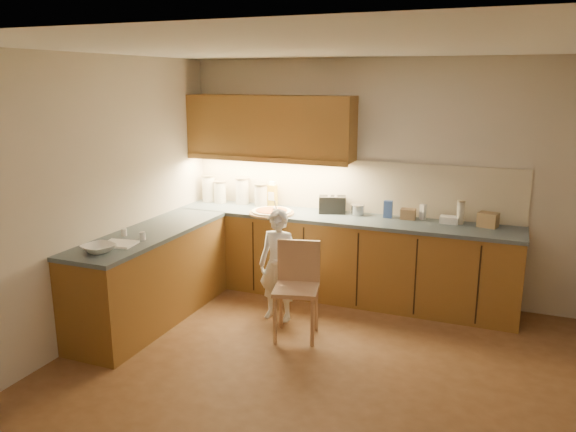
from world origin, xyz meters
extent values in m
plane|color=brown|center=(0.00, 0.00, 0.00)|extent=(4.50, 4.50, 0.00)
cube|color=beige|center=(0.00, 2.00, 1.30)|extent=(4.50, 0.04, 2.60)
cube|color=beige|center=(0.00, -2.00, 1.30)|extent=(4.50, 0.04, 2.60)
cube|color=beige|center=(-2.25, 0.00, 1.30)|extent=(0.04, 4.00, 2.60)
cube|color=white|center=(0.00, 0.00, 2.60)|extent=(4.50, 4.00, 0.04)
cube|color=brown|center=(-0.38, 1.70, 0.44)|extent=(3.75, 0.60, 0.88)
cube|color=brown|center=(-1.95, 0.40, 0.44)|extent=(0.60, 2.00, 0.88)
cube|color=#40505B|center=(-0.37, 1.70, 0.90)|extent=(3.77, 0.62, 0.04)
cube|color=#40505B|center=(-1.95, 0.40, 0.90)|extent=(0.62, 2.02, 0.04)
cube|color=black|center=(-1.90, 1.40, 0.44)|extent=(0.02, 0.01, 0.80)
cube|color=black|center=(-1.30, 1.40, 0.44)|extent=(0.02, 0.01, 0.80)
cube|color=black|center=(-0.70, 1.40, 0.44)|extent=(0.02, 0.01, 0.80)
cube|color=black|center=(-0.10, 1.40, 0.44)|extent=(0.02, 0.01, 0.80)
cube|color=black|center=(0.50, 1.40, 0.44)|extent=(0.02, 0.01, 0.80)
cube|color=black|center=(1.10, 1.40, 0.44)|extent=(0.02, 0.01, 0.80)
cube|color=beige|center=(-0.38, 1.99, 1.21)|extent=(3.75, 0.02, 0.58)
cube|color=brown|center=(-1.27, 1.82, 1.85)|extent=(1.95, 0.35, 0.70)
cube|color=brown|center=(-1.27, 1.65, 1.50)|extent=(1.95, 0.02, 0.06)
cylinder|color=tan|center=(-1.13, 1.52, 0.93)|extent=(0.50, 0.50, 0.02)
cylinder|color=beige|center=(-1.13, 1.52, 0.95)|extent=(0.44, 0.44, 0.02)
cylinder|color=#C24919|center=(-1.13, 1.52, 0.96)|extent=(0.35, 0.35, 0.01)
sphere|color=white|center=(-1.07, 1.48, 0.99)|extent=(0.06, 0.06, 0.06)
cylinder|color=white|center=(-1.03, 1.42, 1.02)|extent=(0.02, 0.12, 0.20)
imported|color=white|center=(-0.78, 0.88, 0.57)|extent=(0.43, 0.29, 1.13)
cylinder|color=tan|center=(-0.59, 0.35, 0.23)|extent=(0.04, 0.04, 0.46)
cylinder|color=tan|center=(-0.25, 0.43, 0.23)|extent=(0.04, 0.04, 0.46)
cylinder|color=tan|center=(-0.67, 0.68, 0.23)|extent=(0.04, 0.04, 0.46)
cylinder|color=tan|center=(-0.33, 0.76, 0.23)|extent=(0.04, 0.04, 0.46)
cube|color=tan|center=(-0.46, 0.55, 0.48)|extent=(0.49, 0.49, 0.04)
cube|color=tan|center=(-0.50, 0.73, 0.70)|extent=(0.40, 0.13, 0.40)
imported|color=white|center=(-1.95, -0.32, 0.95)|extent=(0.32, 0.32, 0.07)
cylinder|color=white|center=(-2.10, 1.84, 1.07)|extent=(0.15, 0.15, 0.30)
cylinder|color=tan|center=(-2.10, 1.84, 1.23)|extent=(0.16, 0.16, 0.02)
cylinder|color=white|center=(-1.93, 1.83, 1.04)|extent=(0.14, 0.14, 0.25)
cylinder|color=tan|center=(-1.93, 1.83, 1.18)|extent=(0.15, 0.15, 0.02)
cylinder|color=silver|center=(-1.67, 1.88, 1.07)|extent=(0.16, 0.16, 0.29)
cylinder|color=tan|center=(-1.67, 1.88, 1.23)|extent=(0.17, 0.17, 0.02)
cylinder|color=beige|center=(-1.40, 1.85, 1.04)|extent=(0.15, 0.15, 0.24)
cylinder|color=gray|center=(-1.40, 1.85, 1.17)|extent=(0.16, 0.16, 0.02)
cube|color=gold|center=(-1.27, 1.89, 1.05)|extent=(0.11, 0.08, 0.25)
cube|color=white|center=(-1.27, 1.89, 1.19)|extent=(0.07, 0.05, 0.05)
cube|color=black|center=(-0.52, 1.83, 1.01)|extent=(0.33, 0.25, 0.19)
cube|color=#ACACB1|center=(-0.56, 1.82, 1.11)|extent=(0.07, 0.13, 0.00)
cube|color=#ACACB1|center=(-0.48, 1.84, 1.11)|extent=(0.07, 0.13, 0.00)
cylinder|color=#A2A2A6|center=(-0.23, 1.83, 0.97)|extent=(0.14, 0.14, 0.11)
cylinder|color=#A2A2A6|center=(-0.23, 1.83, 1.03)|extent=(0.15, 0.15, 0.01)
cube|color=#35519F|center=(0.10, 1.84, 1.01)|extent=(0.10, 0.07, 0.18)
cube|color=#9E7A55|center=(0.32, 1.85, 0.98)|extent=(0.16, 0.12, 0.11)
cube|color=white|center=(0.46, 1.90, 1.00)|extent=(0.07, 0.07, 0.16)
cube|color=white|center=(0.74, 1.83, 0.96)|extent=(0.18, 0.13, 0.07)
cylinder|color=beige|center=(0.85, 1.84, 1.04)|extent=(0.07, 0.07, 0.23)
cylinder|color=tan|center=(0.85, 1.84, 1.16)|extent=(0.08, 0.08, 0.02)
cube|color=#9E8055|center=(1.12, 1.83, 0.99)|extent=(0.22, 0.19, 0.15)
cube|color=white|center=(-1.92, -0.08, 0.93)|extent=(0.31, 0.26, 0.02)
cylinder|color=white|center=(-2.07, 0.18, 0.96)|extent=(0.06, 0.06, 0.07)
cylinder|color=white|center=(-1.83, 0.13, 0.96)|extent=(0.06, 0.06, 0.07)
camera|label=1|loc=(1.30, -4.01, 2.37)|focal=35.00mm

